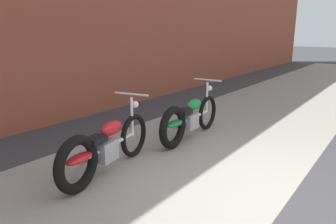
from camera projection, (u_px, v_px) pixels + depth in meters
The scene contains 4 objects.
ground_plane at pixel (282, 209), 3.55m from camera, with size 80.00×80.00×0.00m, color #38383A.
sidewalk_slab at pixel (159, 170), 4.55m from camera, with size 36.00×3.50×0.01m, color gray.
motorcycle_red at pixel (102, 149), 4.28m from camera, with size 1.99×0.65×1.03m.
motorcycle_green at pixel (187, 119), 5.71m from camera, with size 2.01×0.58×1.03m.
Camera 1 is at (-3.31, -0.85, 1.93)m, focal length 34.02 mm.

